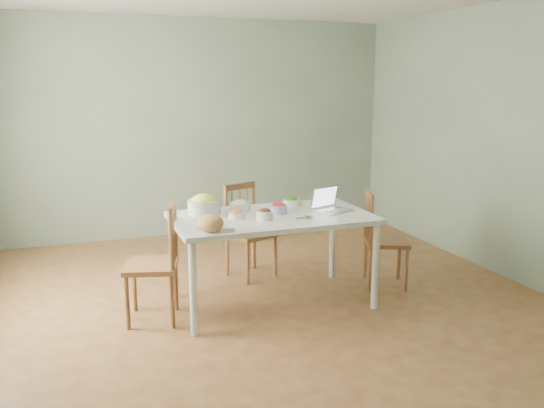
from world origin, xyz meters
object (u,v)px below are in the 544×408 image
object	(u,v)px
bread_boule	(210,223)
chair_left	(151,263)
laptop	(335,200)
chair_far	(251,232)
dining_table	(272,260)
bowl_squash	(204,204)
chair_right	(386,239)

from	to	relation	value
bread_boule	chair_left	bearing A→B (deg)	141.14
chair_left	laptop	distance (m)	1.67
bread_boule	chair_far	bearing A→B (deg)	58.03
dining_table	bread_boule	world-z (taller)	bread_boule
chair_left	bread_boule	world-z (taller)	chair_left
bread_boule	bowl_squash	size ratio (longest dim) A/B	0.71
chair_right	bowl_squash	distance (m)	1.78
chair_right	bowl_squash	bearing A→B (deg)	104.38
bread_boule	laptop	world-z (taller)	laptop
dining_table	chair_far	size ratio (longest dim) A/B	1.84
dining_table	bowl_squash	world-z (taller)	bowl_squash
chair_far	chair_right	size ratio (longest dim) A/B	1.01
dining_table	chair_left	bearing A→B (deg)	-179.62
bread_boule	laptop	distance (m)	1.23
chair_left	bread_boule	size ratio (longest dim) A/B	4.73
laptop	chair_right	bearing A→B (deg)	-9.32
chair_far	laptop	size ratio (longest dim) A/B	3.05
chair_right	bowl_squash	size ratio (longest dim) A/B	3.18
chair_left	bowl_squash	world-z (taller)	chair_left
bread_boule	laptop	bearing A→B (deg)	13.46
chair_right	laptop	size ratio (longest dim) A/B	3.03
chair_left	bread_boule	bearing A→B (deg)	66.07
bowl_squash	chair_right	bearing A→B (deg)	-7.07
chair_right	bowl_squash	world-z (taller)	bowl_squash
chair_far	bowl_squash	xyz separation A→B (m)	(-0.58, -0.47, 0.42)
dining_table	bowl_squash	bearing A→B (deg)	154.04
bread_boule	chair_right	bearing A→B (deg)	12.24
chair_right	bread_boule	xyz separation A→B (m)	(-1.81, -0.39, 0.41)
bread_boule	bowl_squash	bearing A→B (deg)	81.06
laptop	chair_left	bearing A→B (deg)	159.06
chair_far	laptop	distance (m)	1.04
dining_table	bread_boule	xyz separation A→B (m)	(-0.63, -0.34, 0.47)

